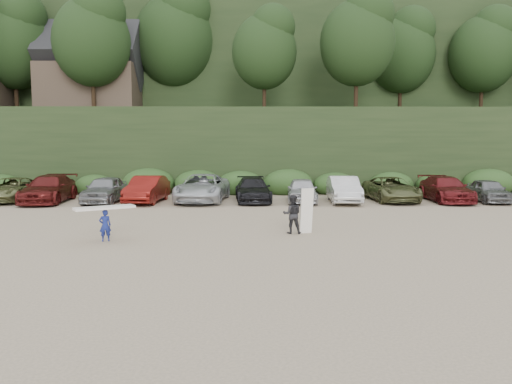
{
  "coord_description": "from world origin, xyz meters",
  "views": [
    {
      "loc": [
        1.56,
        -19.65,
        3.59
      ],
      "look_at": [
        1.79,
        3.0,
        1.3
      ],
      "focal_mm": 35.0,
      "sensor_mm": 36.0,
      "label": 1
    }
  ],
  "objects": [
    {
      "name": "child_surfer",
      "position": [
        -3.71,
        -1.83,
        0.86
      ],
      "size": [
        2.13,
        1.58,
        1.27
      ],
      "color": "navy",
      "rests_on": "ground"
    },
    {
      "name": "adult_surfer",
      "position": [
        3.23,
        -0.35,
        0.77
      ],
      "size": [
        1.22,
        0.6,
        1.79
      ],
      "color": "black",
      "rests_on": "ground"
    },
    {
      "name": "ground",
      "position": [
        0.0,
        0.0,
        0.0
      ],
      "size": [
        120.0,
        120.0,
        0.0
      ],
      "primitive_type": "plane",
      "color": "tan",
      "rests_on": "ground"
    },
    {
      "name": "hillside_backdrop",
      "position": [
        -0.26,
        35.93,
        11.22
      ],
      "size": [
        90.0,
        41.5,
        28.0
      ],
      "color": "black",
      "rests_on": "ground"
    },
    {
      "name": "parked_cars",
      "position": [
        -1.22,
        9.99,
        0.77
      ],
      "size": [
        39.72,
        6.22,
        1.65
      ],
      "color": "#A8A8AC",
      "rests_on": "ground"
    }
  ]
}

